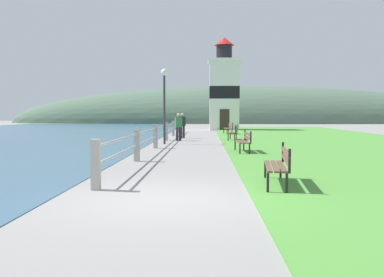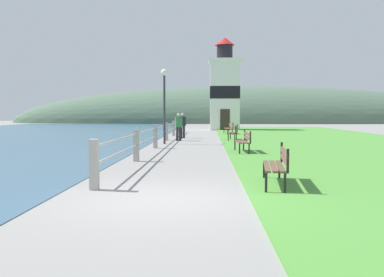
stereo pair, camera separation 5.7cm
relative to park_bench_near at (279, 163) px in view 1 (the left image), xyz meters
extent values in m
plane|color=gray|center=(-2.41, -1.45, -0.54)|extent=(160.00, 160.00, 0.00)
cube|color=#4C8E38|center=(5.25, 15.08, -0.51)|extent=(12.00, 49.60, 0.06)
cube|color=#A8A399|center=(-3.98, -0.45, 0.00)|extent=(0.18, 0.18, 1.09)
cube|color=#A8A399|center=(-3.98, 4.97, 0.00)|extent=(0.18, 0.18, 1.09)
cube|color=#A8A399|center=(-3.98, 10.39, 0.00)|extent=(0.18, 0.18, 1.09)
cube|color=#A8A399|center=(-3.98, 15.81, 0.00)|extent=(0.18, 0.18, 1.09)
cube|color=#A8A399|center=(-3.98, 21.23, 0.00)|extent=(0.18, 0.18, 1.09)
cube|color=#A8A399|center=(-3.98, 26.66, 0.00)|extent=(0.18, 0.18, 1.09)
cylinder|color=#B2B2B7|center=(-3.98, 13.10, 0.39)|extent=(0.06, 27.11, 0.06)
cylinder|color=#B2B2B7|center=(-3.98, 13.10, 0.00)|extent=(0.06, 27.11, 0.06)
cube|color=brown|center=(-0.24, 0.03, -0.07)|extent=(0.33, 1.99, 0.04)
cube|color=brown|center=(-0.09, 0.01, -0.07)|extent=(0.33, 1.99, 0.04)
cube|color=brown|center=(0.06, -0.01, -0.07)|extent=(0.33, 1.99, 0.04)
cube|color=brown|center=(0.14, -0.02, 0.25)|extent=(0.27, 1.99, 0.11)
cube|color=brown|center=(0.14, -0.02, 0.09)|extent=(0.27, 1.99, 0.11)
cube|color=black|center=(-0.38, -0.94, -0.32)|extent=(0.06, 0.06, 0.45)
cube|color=black|center=(-0.17, 1.00, -0.32)|extent=(0.06, 0.06, 0.45)
cube|color=black|center=(-0.01, -0.98, -0.32)|extent=(0.06, 0.06, 0.45)
cube|color=black|center=(0.20, 0.96, -0.32)|extent=(0.06, 0.06, 0.45)
cube|color=black|center=(0.04, -0.98, 0.15)|extent=(0.06, 0.06, 0.49)
cube|color=black|center=(0.25, 0.95, 0.15)|extent=(0.06, 0.06, 0.49)
cube|color=brown|center=(-0.30, 8.02, -0.07)|extent=(0.18, 1.84, 0.04)
cube|color=brown|center=(-0.15, 8.03, -0.07)|extent=(0.18, 1.84, 0.04)
cube|color=brown|center=(0.00, 8.03, -0.07)|extent=(0.18, 1.84, 0.04)
cube|color=brown|center=(0.08, 8.04, 0.25)|extent=(0.12, 1.84, 0.11)
cube|color=brown|center=(0.08, 8.04, 0.09)|extent=(0.12, 1.84, 0.11)
cube|color=black|center=(-0.30, 7.13, -0.32)|extent=(0.05, 0.05, 0.45)
cube|color=black|center=(-0.37, 8.92, -0.32)|extent=(0.05, 0.05, 0.45)
cube|color=black|center=(0.07, 7.14, -0.32)|extent=(0.05, 0.05, 0.45)
cube|color=black|center=(0.00, 8.93, -0.32)|extent=(0.05, 0.05, 0.45)
cube|color=black|center=(0.12, 7.14, 0.15)|extent=(0.05, 0.05, 0.49)
cube|color=black|center=(0.05, 8.93, 0.15)|extent=(0.05, 0.05, 0.49)
cube|color=brown|center=(-0.21, 15.83, -0.07)|extent=(0.33, 1.87, 0.04)
cube|color=brown|center=(-0.06, 15.81, -0.07)|extent=(0.33, 1.87, 0.04)
cube|color=brown|center=(0.08, 15.80, -0.07)|extent=(0.33, 1.87, 0.04)
cube|color=brown|center=(0.17, 15.79, 0.25)|extent=(0.28, 1.86, 0.11)
cube|color=brown|center=(0.17, 15.79, 0.09)|extent=(0.28, 1.86, 0.11)
cube|color=black|center=(-0.36, 14.93, -0.32)|extent=(0.06, 0.06, 0.45)
cube|color=black|center=(-0.14, 16.74, -0.32)|extent=(0.06, 0.06, 0.45)
cube|color=black|center=(0.01, 14.89, -0.32)|extent=(0.06, 0.06, 0.45)
cube|color=black|center=(0.23, 16.69, -0.32)|extent=(0.06, 0.06, 0.45)
cube|color=black|center=(0.06, 14.88, 0.15)|extent=(0.06, 0.06, 0.49)
cube|color=black|center=(0.28, 16.69, 0.15)|extent=(0.06, 0.06, 0.49)
cube|color=brown|center=(-0.12, 23.11, -0.07)|extent=(0.29, 1.99, 0.04)
cube|color=brown|center=(0.03, 23.12, -0.07)|extent=(0.29, 1.99, 0.04)
cube|color=brown|center=(0.18, 23.14, -0.07)|extent=(0.29, 1.99, 0.04)
cube|color=brown|center=(0.26, 23.15, 0.25)|extent=(0.23, 1.98, 0.11)
cube|color=brown|center=(0.26, 23.15, 0.09)|extent=(0.23, 1.98, 0.11)
cube|color=black|center=(-0.07, 22.14, -0.32)|extent=(0.05, 0.05, 0.45)
cube|color=black|center=(-0.24, 24.07, -0.32)|extent=(0.05, 0.05, 0.45)
cube|color=black|center=(0.30, 22.18, -0.32)|extent=(0.05, 0.05, 0.45)
cube|color=black|center=(0.13, 24.10, -0.32)|extent=(0.05, 0.05, 0.45)
cube|color=black|center=(0.35, 22.18, 0.15)|extent=(0.05, 0.05, 0.49)
cube|color=black|center=(0.18, 24.11, 0.15)|extent=(0.05, 0.05, 0.49)
cube|color=white|center=(0.10, 31.96, 2.71)|extent=(2.77, 2.77, 6.50)
cube|color=black|center=(0.10, 31.96, 3.03)|extent=(2.81, 2.81, 1.17)
cube|color=white|center=(0.10, 31.96, 6.08)|extent=(3.18, 3.18, 0.25)
cylinder|color=black|center=(0.10, 31.96, 6.89)|extent=(1.52, 1.52, 1.37)
cone|color=red|center=(0.10, 31.96, 7.95)|extent=(1.90, 1.90, 0.75)
cube|color=#332823|center=(0.10, 30.55, 0.46)|extent=(0.90, 0.06, 2.00)
cylinder|color=#28282D|center=(-3.33, 15.77, -0.14)|extent=(0.15, 0.15, 0.80)
cylinder|color=#28282D|center=(-3.16, 15.84, -0.14)|extent=(0.15, 0.15, 0.80)
cube|color=#337A47|center=(-3.25, 15.81, 0.56)|extent=(0.45, 0.34, 0.60)
sphere|color=tan|center=(-3.25, 15.81, 0.98)|extent=(0.22, 0.22, 0.22)
cylinder|color=#28282D|center=(-3.26, 18.40, -0.14)|extent=(0.15, 0.15, 0.80)
cylinder|color=#28282D|center=(-3.08, 18.37, -0.14)|extent=(0.15, 0.15, 0.80)
cube|color=#232328|center=(-3.17, 18.39, 0.56)|extent=(0.43, 0.28, 0.60)
sphere|color=tan|center=(-3.17, 18.39, 0.99)|extent=(0.22, 0.22, 0.22)
cylinder|color=#333338|center=(-3.83, 13.12, 1.26)|extent=(0.12, 0.12, 3.60)
sphere|color=white|center=(-3.83, 13.12, 3.24)|extent=(0.36, 0.36, 0.36)
ellipsoid|color=#4C6651|center=(5.59, 61.62, -0.54)|extent=(80.00, 16.00, 12.00)
camera|label=1|loc=(-1.62, -9.46, 1.11)|focal=40.00mm
camera|label=2|loc=(-1.56, -9.46, 1.11)|focal=40.00mm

